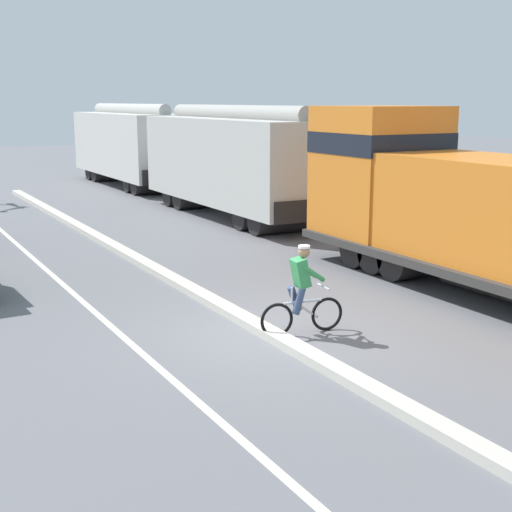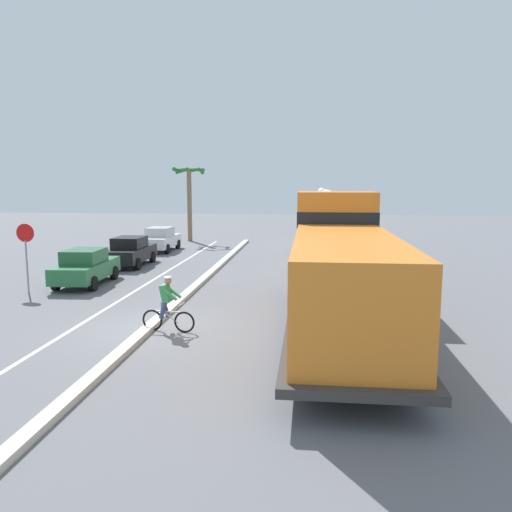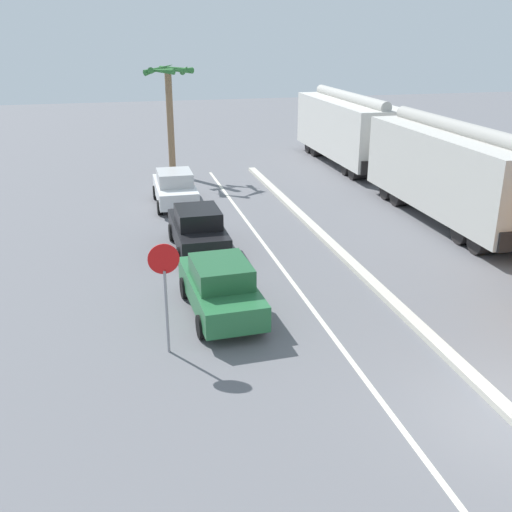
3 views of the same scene
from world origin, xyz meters
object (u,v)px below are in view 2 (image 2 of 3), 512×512
Objects in this scene: locomotive at (341,273)px; hopper_car_middle at (322,215)px; palm_tree_near at (189,184)px; hopper_car_lead at (327,229)px; parked_car_white at (161,239)px; cyclist at (167,306)px; parked_car_black at (131,251)px; stop_sign at (26,245)px; parked_car_green at (86,267)px.

locomotive reaches higher than hopper_car_middle.
palm_tree_near is at bearing -177.85° from hopper_car_middle.
locomotive is 1.10× the size of hopper_car_lead.
hopper_car_middle is (0.00, 11.60, 0.00)m from hopper_car_lead.
cyclist is (5.67, -18.03, 0.00)m from parked_car_white.
hopper_car_lead is 2.52× the size of parked_car_black.
hopper_car_middle is 3.68× the size of stop_sign.
hopper_car_lead is 1.78× the size of palm_tree_near.
hopper_car_middle is 10.65m from palm_tree_near.
parked_car_green is 5.28m from parked_car_black.
stop_sign is at bearing -147.00° from hopper_car_lead.
cyclist reaches higher than parked_car_black.
parked_car_black is (0.14, 5.28, 0.00)m from parked_car_green.
hopper_car_middle is 16.65m from parked_car_black.
parked_car_white is at bearing 90.08° from parked_car_green.
locomotive is 6.77× the size of cyclist.
hopper_car_lead is (0.00, 12.16, 0.28)m from locomotive.
hopper_car_middle is 6.18× the size of cyclist.
parked_car_white is at bearing 155.01° from hopper_car_lead.
locomotive reaches higher than cyclist.
cyclist is at bearing -49.51° from parked_car_green.
palm_tree_near is at bearing 88.29° from parked_car_green.
locomotive is 20.43m from parked_car_white.
parked_car_black is (-10.76, -12.65, -1.26)m from hopper_car_middle.
cyclist is at bearing -78.02° from palm_tree_near.
cyclist is (-5.25, -12.95, -1.26)m from hopper_car_lead.
cyclist reaches higher than parked_car_green.
palm_tree_near is at bearing 84.96° from parked_car_white.
hopper_car_lead is at bearing 5.55° from parked_car_black.
parked_car_black is at bearing 114.86° from cyclist.
parked_car_green is 17.93m from palm_tree_near.
stop_sign is (-12.57, -19.76, -0.05)m from hopper_car_middle.
cyclist is (-5.25, -24.55, -1.26)m from hopper_car_middle.
parked_car_white is at bearing 107.44° from cyclist.
stop_sign is 19.65m from palm_tree_near.
hopper_car_middle is (0.00, 23.76, 0.28)m from locomotive.
stop_sign is at bearing 162.36° from locomotive.
locomotive is 2.76× the size of parked_car_black.
cyclist is at bearing -33.17° from stop_sign.
locomotive reaches higher than stop_sign.
hopper_car_middle is at bearing 49.61° from parked_car_black.
palm_tree_near reaches higher than locomotive.
hopper_car_middle reaches higher than stop_sign.
parked_car_green is at bearing 151.86° from locomotive.
hopper_car_middle is at bearing 77.94° from cyclist.
hopper_car_middle is at bearing 2.15° from palm_tree_near.
parked_car_white is at bearing 82.88° from stop_sign.
locomotive is at bearing -45.92° from parked_car_black.
parked_car_black is at bearing -91.82° from palm_tree_near.
stop_sign reaches higher than parked_car_white.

